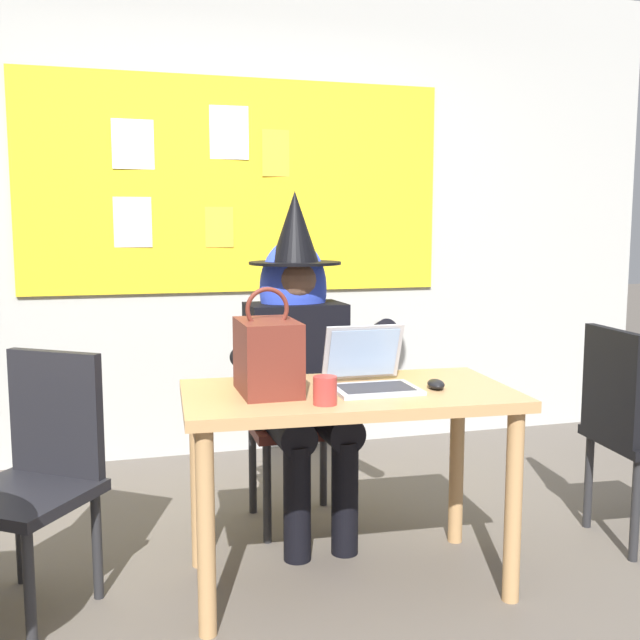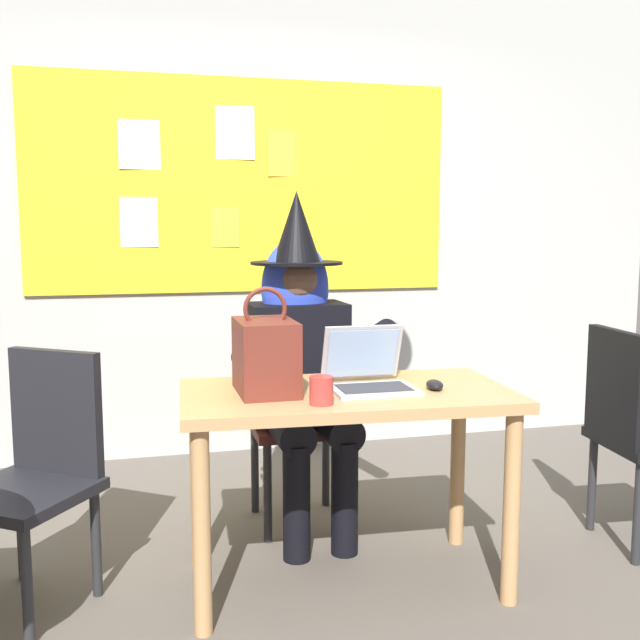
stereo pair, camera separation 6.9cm
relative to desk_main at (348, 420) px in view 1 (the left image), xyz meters
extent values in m
plane|color=#5B544C|center=(-0.11, -0.12, -0.62)|extent=(24.00, 24.00, 0.00)
cube|color=#B2B2AD|center=(-0.11, 1.78, 0.76)|extent=(5.32, 0.10, 2.76)
cube|color=yellow|center=(-0.11, 1.72, 0.93)|extent=(2.40, 0.02, 1.20)
cube|color=gold|center=(-0.22, 1.70, 0.70)|extent=(0.16, 0.01, 0.23)
cube|color=gold|center=(0.11, 1.70, 1.11)|extent=(0.16, 0.01, 0.26)
cube|color=#F4E0C6|center=(-0.69, 1.70, 0.72)|extent=(0.20, 0.01, 0.27)
cube|color=white|center=(-0.67, 1.70, 1.14)|extent=(0.23, 0.01, 0.27)
cube|color=white|center=(-0.15, 1.70, 1.22)|extent=(0.22, 0.01, 0.29)
cube|color=tan|center=(0.00, 0.00, 0.09)|extent=(1.22, 0.70, 0.04)
cylinder|color=tan|center=(-0.55, -0.22, -0.28)|extent=(0.06, 0.06, 0.69)
cylinder|color=tan|center=(0.52, -0.29, -0.28)|extent=(0.06, 0.06, 0.69)
cylinder|color=tan|center=(-0.52, 0.29, -0.28)|extent=(0.06, 0.06, 0.69)
cylinder|color=tan|center=(0.55, 0.22, -0.28)|extent=(0.06, 0.06, 0.69)
cube|color=#4C1E19|center=(-0.05, 0.59, -0.17)|extent=(0.42, 0.42, 0.04)
cube|color=#4C1E19|center=(-0.04, 0.78, 0.07)|extent=(0.38, 0.04, 0.45)
cylinder|color=#262628|center=(0.12, 0.42, -0.41)|extent=(0.04, 0.04, 0.43)
cylinder|color=#262628|center=(-0.22, 0.43, -0.41)|extent=(0.04, 0.04, 0.43)
cylinder|color=#262628|center=(0.13, 0.76, -0.41)|extent=(0.04, 0.04, 0.43)
cylinder|color=#262628|center=(-0.21, 0.77, -0.41)|extent=(0.04, 0.04, 0.43)
cylinder|color=black|center=(0.06, 0.24, -0.39)|extent=(0.11, 0.11, 0.47)
cylinder|color=black|center=(-0.13, 0.23, -0.39)|extent=(0.11, 0.11, 0.47)
cylinder|color=black|center=(0.06, 0.41, -0.12)|extent=(0.16, 0.42, 0.15)
cylinder|color=black|center=(-0.14, 0.40, -0.12)|extent=(0.16, 0.42, 0.15)
cube|color=black|center=(-0.05, 0.61, 0.11)|extent=(0.43, 0.27, 0.52)
cylinder|color=black|center=(0.21, 0.39, 0.22)|extent=(0.10, 0.47, 0.24)
cylinder|color=black|center=(-0.29, 0.38, 0.22)|extent=(0.10, 0.47, 0.24)
sphere|color=brown|center=(-0.05, 0.61, 0.47)|extent=(0.20, 0.20, 0.20)
ellipsoid|color=blue|center=(-0.05, 0.64, 0.43)|extent=(0.31, 0.23, 0.44)
cylinder|color=black|center=(-0.05, 0.61, 0.54)|extent=(0.40, 0.40, 0.01)
cone|color=black|center=(-0.05, 0.61, 0.70)|extent=(0.21, 0.21, 0.31)
cube|color=#B7B7BC|center=(0.09, -0.05, 0.12)|extent=(0.31, 0.23, 0.01)
cube|color=#333338|center=(0.09, -0.05, 0.13)|extent=(0.26, 0.17, 0.00)
cube|color=#B7B7BC|center=(0.09, 0.10, 0.23)|extent=(0.30, 0.09, 0.21)
cube|color=#99B7E0|center=(0.09, 0.09, 0.23)|extent=(0.27, 0.08, 0.18)
ellipsoid|color=black|center=(0.31, -0.07, 0.13)|extent=(0.08, 0.11, 0.03)
cube|color=maroon|center=(-0.29, 0.03, 0.24)|extent=(0.20, 0.30, 0.26)
torus|color=maroon|center=(-0.29, 0.03, 0.41)|extent=(0.16, 0.02, 0.16)
cylinder|color=#B23833|center=(-0.14, -0.19, 0.16)|extent=(0.08, 0.08, 0.09)
cube|color=black|center=(-1.13, 0.09, -0.21)|extent=(0.59, 0.59, 0.04)
cube|color=black|center=(-1.02, 0.25, 0.04)|extent=(0.33, 0.25, 0.45)
cylinder|color=#262628|center=(-1.09, -0.14, -0.43)|extent=(0.04, 0.04, 0.39)
cylinder|color=#262628|center=(-0.89, 0.13, -0.43)|extent=(0.04, 0.04, 0.39)
cylinder|color=#262628|center=(-1.17, 0.33, -0.43)|extent=(0.04, 0.04, 0.39)
cube|color=black|center=(1.14, 0.03, 0.06)|extent=(0.07, 0.38, 0.45)
cylinder|color=#262628|center=(1.18, 0.20, -0.41)|extent=(0.04, 0.04, 0.42)
cylinder|color=#262628|center=(1.15, -0.14, -0.41)|extent=(0.04, 0.04, 0.42)
camera|label=1|loc=(-0.81, -2.48, 0.70)|focal=41.28mm
camera|label=2|loc=(-0.74, -2.50, 0.70)|focal=41.28mm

